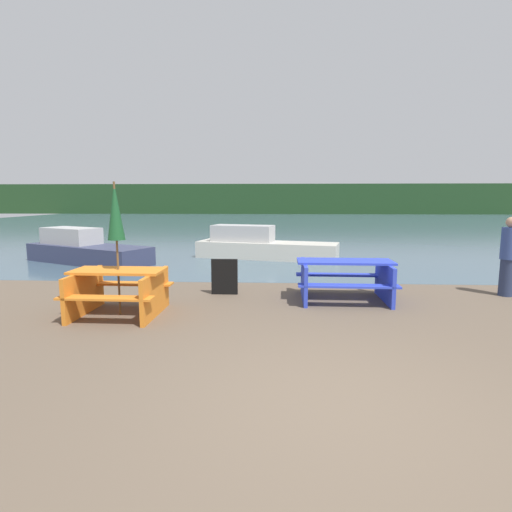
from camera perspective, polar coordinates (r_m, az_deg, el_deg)
The scene contains 10 objects.
ground_plane at distance 4.19m, azimuth 11.39°, elevation -20.47°, with size 60.00×60.00×0.00m, color brown.
water at distance 34.46m, azimuth 3.78°, elevation 4.80°, with size 60.00×50.00×0.00m.
far_treeline at distance 54.40m, azimuth 3.44°, elevation 8.13°, with size 80.00×1.60×4.00m.
picnic_table_orange at distance 7.31m, azimuth -18.97°, elevation -4.37°, with size 1.57×1.41×0.80m.
picnic_table_blue at distance 8.11m, azimuth 12.51°, elevation -2.86°, with size 1.89×1.42×0.80m.
umbrella_darkgreen at distance 7.15m, azimuth -19.45°, elevation 5.90°, with size 0.29×0.29×2.29m.
boat at distance 13.57m, azimuth 0.73°, elevation 1.42°, with size 4.89×2.33×1.11m.
boat_second at distance 13.76m, azimuth -23.26°, elevation 0.82°, with size 4.49×3.08×1.08m.
person at distance 9.71m, azimuth 32.38°, elevation -0.08°, with size 0.33×0.33×1.64m.
signboard at distance 8.44m, azimuth -4.52°, elevation -2.97°, with size 0.55×0.08×0.75m.
Camera 1 is at (-0.60, -3.64, 2.00)m, focal length 28.00 mm.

